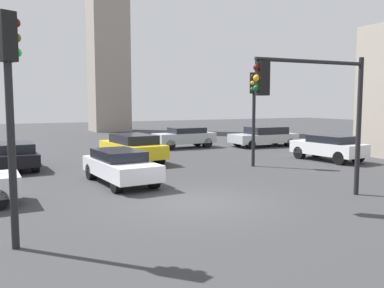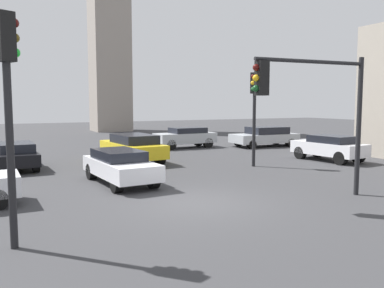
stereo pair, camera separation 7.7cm
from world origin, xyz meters
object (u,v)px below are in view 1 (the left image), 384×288
Objects in this scene: traffic_light_2 at (254,101)px; car_3 at (132,147)px; car_0 at (329,147)px; car_7 at (185,137)px; traffic_light_1 at (311,95)px; car_1 at (15,155)px; car_4 at (120,165)px; traffic_light_0 at (10,85)px; car_5 at (264,136)px.

car_3 is (-4.82, 3.95, -2.40)m from traffic_light_2.
car_0 is 0.96× the size of car_7.
traffic_light_1 reaches higher than car_0.
car_3 is (5.59, -0.35, 0.12)m from car_1.
car_7 is at bearing 19.24° from car_0.
car_7 reaches higher than car_4.
traffic_light_0 is 1.17× the size of car_1.
traffic_light_0 is 1.13× the size of car_4.
traffic_light_1 is at bearing 125.86° from car_0.
traffic_light_1 is at bearing -145.87° from car_1.
traffic_light_0 is 1.08× the size of traffic_light_1.
traffic_light_2 is at bearing -114.59° from car_1.
car_5 is at bearing 160.88° from car_7.
car_5 is at bearing -15.35° from car_0.
car_3 reaches higher than car_7.
car_0 is 0.93× the size of car_4.
car_4 is (4.01, 5.79, -2.74)m from traffic_light_0.
car_3 reaches higher than car_5.
traffic_light_1 is 11.03m from car_3.
car_7 reaches higher than car_1.
car_5 is at bearing -82.20° from car_1.
traffic_light_0 is 19.81m from car_7.
car_0 is 9.98m from car_7.
car_0 reaches higher than car_4.
car_5 reaches higher than car_0.
car_5 is (13.06, 8.37, 0.03)m from car_4.
car_0 is 11.78m from car_4.
car_1 is 11.88m from car_7.
car_1 is at bearing 12.49° from car_5.
traffic_light_1 is at bearing 60.74° from car_5.
car_7 is at bearing -98.22° from traffic_light_1.
car_4 is 15.51m from car_5.
car_3 is at bearing 152.37° from car_4.
car_5 is 1.13× the size of car_7.
traffic_light_1 reaches higher than car_7.
car_4 is at bearing 50.65° from car_7.
traffic_light_1 reaches higher than car_4.
traffic_light_0 is at bearing 174.67° from car_1.
car_1 is (0.63, 11.28, -2.77)m from traffic_light_0.
car_7 is (-5.46, 1.66, 0.03)m from car_5.
car_7 is at bearing 138.43° from car_4.
car_0 is 0.97× the size of car_1.
traffic_light_0 is 8.59m from traffic_light_1.
car_5 is at bearing -158.01° from traffic_light_2.
traffic_light_0 reaches higher than car_1.
car_3 is (-2.35, 10.48, -2.53)m from traffic_light_1.
car_3 is at bearing 39.98° from car_7.
traffic_light_0 reaches higher than car_4.
car_3 is at bearing -95.69° from car_1.
traffic_light_1 is 1.08× the size of car_7.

